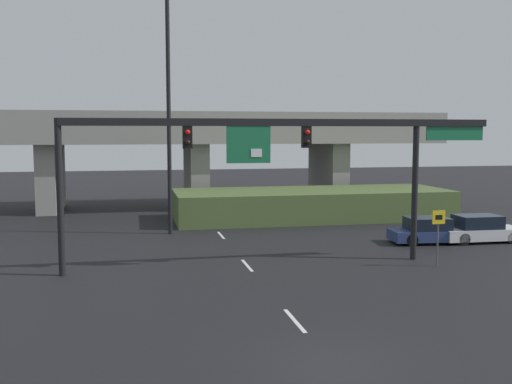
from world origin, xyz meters
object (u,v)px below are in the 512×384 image
highway_light_pole_near (169,101)px  parked_sedan_near_right (429,231)px  parked_sedan_mid_right (479,230)px  speed_limit_sign (438,229)px  signal_gantry (277,145)px

highway_light_pole_near → parked_sedan_near_right: (13.40, -5.77, -7.07)m
highway_light_pole_near → parked_sedan_near_right: highway_light_pole_near is taller
parked_sedan_near_right → parked_sedan_mid_right: parked_sedan_mid_right is taller
speed_limit_sign → highway_light_pole_near: 16.72m
signal_gantry → parked_sedan_near_right: bearing=21.4°
highway_light_pole_near → signal_gantry: bearing=-66.5°
parked_sedan_mid_right → parked_sedan_near_right: bearing=176.2°
speed_limit_sign → parked_sedan_near_right: 5.84m
signal_gantry → parked_sedan_mid_right: size_ratio=4.27×
parked_sedan_near_right → parked_sedan_mid_right: 2.82m
speed_limit_sign → parked_sedan_mid_right: size_ratio=0.56×
parked_sedan_near_right → speed_limit_sign: bearing=-108.8°
speed_limit_sign → highway_light_pole_near: highway_light_pole_near is taller
signal_gantry → highway_light_pole_near: highway_light_pole_near is taller
parked_sedan_near_right → parked_sedan_mid_right: (2.81, -0.24, 0.03)m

